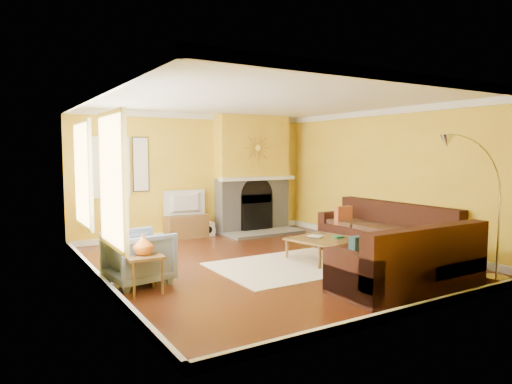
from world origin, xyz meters
TOP-DOWN VIEW (x-y plane):
  - floor at (0.00, 0.00)m, footprint 5.50×6.00m
  - ceiling at (0.00, 0.00)m, footprint 5.50×6.00m
  - wall_back at (0.00, 3.01)m, footprint 5.50×0.02m
  - wall_front at (0.00, -3.01)m, footprint 5.50×0.02m
  - wall_left at (-2.76, 0.00)m, footprint 0.02×6.00m
  - wall_right at (2.76, 0.00)m, footprint 0.02×6.00m
  - baseboard at (0.00, 0.00)m, footprint 5.50×6.00m
  - crown_molding at (0.00, 0.00)m, footprint 5.50×6.00m
  - window_left_near at (-2.72, 1.30)m, footprint 0.06×1.22m
  - window_left_far at (-2.72, -0.60)m, footprint 0.06×1.22m
  - window_back at (-1.90, 2.96)m, footprint 0.82×0.06m
  - wall_art at (-1.25, 2.97)m, footprint 0.34×0.04m
  - fireplace at (1.35, 2.80)m, footprint 1.80×0.40m
  - mantel at (1.35, 2.56)m, footprint 1.92×0.22m
  - hearth at (1.35, 2.25)m, footprint 1.80×0.70m
  - sunburst at (1.35, 2.57)m, footprint 0.70×0.04m
  - rug at (0.14, -0.43)m, footprint 2.40×1.80m
  - sectional_sofa at (1.22, -0.86)m, footprint 3.06×3.68m
  - coffee_table at (0.86, -0.40)m, footprint 1.19×1.19m
  - media_console at (-0.34, 2.77)m, footprint 0.90×0.40m
  - tv at (-0.34, 2.77)m, footprint 0.93×0.15m
  - subwoofer at (0.13, 2.79)m, footprint 0.30×0.30m
  - armchair at (-2.24, -0.12)m, footprint 0.94×0.92m
  - side_table at (-2.32, -0.59)m, footprint 0.48×0.48m
  - vase at (-2.32, -0.59)m, footprint 0.30×0.30m
  - book at (0.71, -0.30)m, footprint 0.26×0.29m
  - arc_lamp at (1.65, -2.65)m, footprint 1.32×0.36m

SIDE VIEW (x-z plane):
  - floor at x=0.00m, z-range -0.02..0.00m
  - rug at x=0.14m, z-range 0.00..0.02m
  - hearth at x=1.35m, z-range 0.00..0.06m
  - baseboard at x=0.00m, z-range 0.00..0.12m
  - subwoofer at x=0.13m, z-range 0.00..0.30m
  - coffee_table at x=0.86m, z-range 0.00..0.39m
  - media_console at x=-0.34m, z-range 0.00..0.49m
  - side_table at x=-2.32m, z-range 0.00..0.51m
  - armchair at x=-2.24m, z-range 0.00..0.76m
  - book at x=0.71m, z-range 0.39..0.42m
  - sectional_sofa at x=1.22m, z-range 0.00..0.90m
  - vase at x=-2.32m, z-range 0.51..0.78m
  - tv at x=-0.34m, z-range 0.49..1.03m
  - arc_lamp at x=1.65m, z-range 0.00..2.07m
  - mantel at x=1.35m, z-range 1.21..1.29m
  - wall_back at x=0.00m, z-range 0.00..2.70m
  - wall_front at x=0.00m, z-range 0.00..2.70m
  - wall_left at x=-2.76m, z-range 0.00..2.70m
  - wall_right at x=2.76m, z-range 0.00..2.70m
  - fireplace at x=1.35m, z-range 0.00..2.70m
  - window_left_near at x=-2.72m, z-range 0.64..2.36m
  - window_left_far at x=-2.72m, z-range 0.64..2.36m
  - window_back at x=-1.90m, z-range 0.94..2.16m
  - wall_art at x=-1.25m, z-range 1.03..2.17m
  - sunburst at x=1.35m, z-range 1.60..2.30m
  - crown_molding at x=0.00m, z-range 2.58..2.70m
  - ceiling at x=0.00m, z-range 2.70..2.72m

